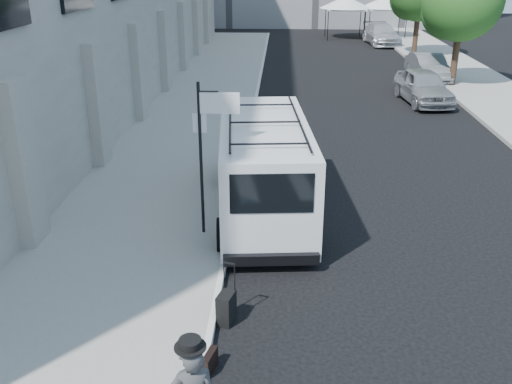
# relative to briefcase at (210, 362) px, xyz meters

# --- Properties ---
(ground) EXTENTS (120.00, 120.00, 0.00)m
(ground) POSITION_rel_briefcase_xyz_m (1.90, 1.41, -0.17)
(ground) COLOR black
(ground) RESTS_ON ground
(sidewalk_left) EXTENTS (4.50, 48.00, 0.15)m
(sidewalk_left) POSITION_rel_briefcase_xyz_m (-2.35, 17.41, -0.10)
(sidewalk_left) COLOR gray
(sidewalk_left) RESTS_ON ground
(sidewalk_right) EXTENTS (4.00, 56.00, 0.15)m
(sidewalk_right) POSITION_rel_briefcase_xyz_m (10.90, 21.41, -0.10)
(sidewalk_right) COLOR gray
(sidewalk_right) RESTS_ON ground
(sign_pole) EXTENTS (1.03, 0.07, 3.50)m
(sign_pole) POSITION_rel_briefcase_xyz_m (-0.46, 4.61, 2.48)
(sign_pole) COLOR black
(sign_pole) RESTS_ON sidewalk_left
(tree_near) EXTENTS (3.80, 3.83, 6.03)m
(tree_near) POSITION_rel_briefcase_xyz_m (9.40, 21.56, 3.80)
(tree_near) COLOR black
(tree_near) RESTS_ON ground
(tent_left) EXTENTS (4.00, 4.00, 3.20)m
(tent_left) POSITION_rel_briefcase_xyz_m (5.90, 39.41, 2.54)
(tent_left) COLOR black
(tent_left) RESTS_ON ground
(tent_right) EXTENTS (4.00, 4.00, 3.20)m
(tent_right) POSITION_rel_briefcase_xyz_m (9.10, 39.91, 2.54)
(tent_right) COLOR black
(tent_right) RESTS_ON ground
(briefcase) EXTENTS (0.23, 0.46, 0.34)m
(briefcase) POSITION_rel_briefcase_xyz_m (0.00, 0.00, 0.00)
(briefcase) COLOR black
(briefcase) RESTS_ON ground
(suitcase) EXTENTS (0.35, 0.46, 1.13)m
(suitcase) POSITION_rel_briefcase_xyz_m (0.14, 1.31, 0.13)
(suitcase) COLOR black
(suitcase) RESTS_ON ground
(cargo_van) EXTENTS (2.66, 6.51, 2.39)m
(cargo_van) POSITION_rel_briefcase_xyz_m (0.64, 6.12, 1.06)
(cargo_van) COLOR white
(cargo_van) RESTS_ON ground
(parked_car_a) EXTENTS (2.19, 4.48, 1.47)m
(parked_car_a) POSITION_rel_briefcase_xyz_m (7.32, 18.15, 0.57)
(parked_car_a) COLOR gray
(parked_car_a) RESTS_ON ground
(parked_car_b) EXTENTS (1.68, 4.23, 1.37)m
(parked_car_b) POSITION_rel_briefcase_xyz_m (8.70, 23.22, 0.52)
(parked_car_b) COLOR slate
(parked_car_b) RESTS_ON ground
(parked_car_c) EXTENTS (2.47, 5.16, 1.45)m
(parked_car_c) POSITION_rel_briefcase_xyz_m (8.31, 36.16, 0.56)
(parked_car_c) COLOR #B3B5BB
(parked_car_c) RESTS_ON ground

